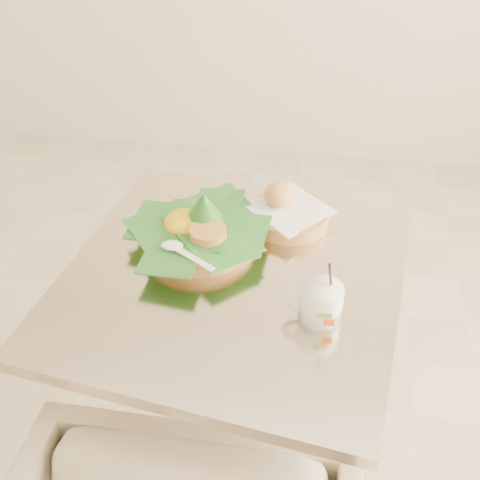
# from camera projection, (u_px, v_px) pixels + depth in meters

# --- Properties ---
(floor) EXTENTS (3.60, 3.60, 0.00)m
(floor) POSITION_uv_depth(u_px,v_px,m) (187.00, 451.00, 1.78)
(floor) COLOR beige
(floor) RESTS_ON ground
(cafe_table) EXTENTS (0.80, 0.80, 0.75)m
(cafe_table) POSITION_uv_depth(u_px,v_px,m) (233.00, 346.00, 1.41)
(cafe_table) COLOR gray
(cafe_table) RESTS_ON floor
(rice_basket) EXTENTS (0.31, 0.31, 0.15)m
(rice_basket) POSITION_uv_depth(u_px,v_px,m) (198.00, 228.00, 1.33)
(rice_basket) COLOR tan
(rice_basket) RESTS_ON cafe_table
(bread_basket) EXTENTS (0.22, 0.22, 0.10)m
(bread_basket) POSITION_uv_depth(u_px,v_px,m) (288.00, 212.00, 1.41)
(bread_basket) COLOR tan
(bread_basket) RESTS_ON cafe_table
(coffee_mug) EXTENTS (0.12, 0.09, 0.15)m
(coffee_mug) POSITION_uv_depth(u_px,v_px,m) (320.00, 302.00, 1.15)
(coffee_mug) COLOR white
(coffee_mug) RESTS_ON cafe_table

